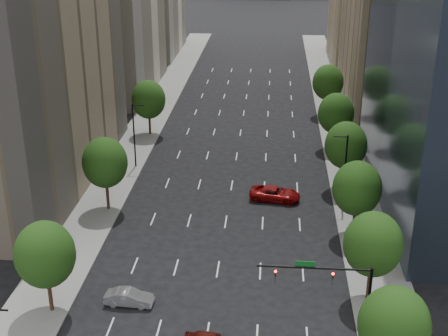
# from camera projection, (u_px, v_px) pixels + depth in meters

# --- Properties ---
(sidewalk_left) EXTENTS (6.00, 200.00, 0.15)m
(sidewalk_left) POSITION_uv_depth(u_px,v_px,m) (113.00, 181.00, 80.97)
(sidewalk_left) COLOR slate
(sidewalk_left) RESTS_ON ground
(sidewalk_right) EXTENTS (6.00, 200.00, 0.15)m
(sidewalk_right) POSITION_uv_depth(u_px,v_px,m) (354.00, 189.00, 78.69)
(sidewalk_right) COLOR slate
(sidewalk_right) RESTS_ON ground
(filler_left) EXTENTS (14.00, 26.00, 18.00)m
(filler_left) POSITION_uv_depth(u_px,v_px,m) (149.00, 15.00, 147.97)
(filler_left) COLOR beige
(filler_left) RESTS_ON ground
(parking_tan_right) EXTENTS (14.00, 30.00, 30.00)m
(parking_tan_right) POSITION_uv_depth(u_px,v_px,m) (391.00, 17.00, 108.90)
(parking_tan_right) COLOR #8C7759
(parking_tan_right) RESTS_ON ground
(filler_right) EXTENTS (14.00, 26.00, 16.00)m
(filler_right) POSITION_uv_depth(u_px,v_px,m) (364.00, 24.00, 141.92)
(filler_right) COLOR #8C7759
(filler_right) RESTS_ON ground
(tree_right_0) EXTENTS (5.20, 5.20, 8.39)m
(tree_right_0) POSITION_uv_depth(u_px,v_px,m) (394.00, 326.00, 44.60)
(tree_right_0) COLOR #382316
(tree_right_0) RESTS_ON ground
(tree_right_1) EXTENTS (5.20, 5.20, 8.75)m
(tree_right_1) POSITION_uv_depth(u_px,v_px,m) (373.00, 244.00, 54.56)
(tree_right_1) COLOR #382316
(tree_right_1) RESTS_ON ground
(tree_right_2) EXTENTS (5.20, 5.20, 8.61)m
(tree_right_2) POSITION_uv_depth(u_px,v_px,m) (357.00, 188.00, 65.63)
(tree_right_2) COLOR #382316
(tree_right_2) RESTS_ON ground
(tree_right_3) EXTENTS (5.20, 5.20, 8.89)m
(tree_right_3) POSITION_uv_depth(u_px,v_px,m) (346.00, 145.00, 76.54)
(tree_right_3) COLOR #382316
(tree_right_3) RESTS_ON ground
(tree_right_4) EXTENTS (5.20, 5.20, 8.46)m
(tree_right_4) POSITION_uv_depth(u_px,v_px,m) (336.00, 114.00, 89.56)
(tree_right_4) COLOR #382316
(tree_right_4) RESTS_ON ground
(tree_right_5) EXTENTS (5.20, 5.20, 8.75)m
(tree_right_5) POSITION_uv_depth(u_px,v_px,m) (328.00, 82.00, 104.13)
(tree_right_5) COLOR #382316
(tree_right_5) RESTS_ON ground
(tree_left_0) EXTENTS (5.20, 5.20, 8.75)m
(tree_left_0) POSITION_uv_depth(u_px,v_px,m) (45.00, 255.00, 52.95)
(tree_left_0) COLOR #382316
(tree_left_0) RESTS_ON ground
(tree_left_1) EXTENTS (5.20, 5.20, 8.97)m
(tree_left_1) POSITION_uv_depth(u_px,v_px,m) (105.00, 163.00, 71.22)
(tree_left_1) COLOR #382316
(tree_left_1) RESTS_ON ground
(tree_left_2) EXTENTS (5.20, 5.20, 8.68)m
(tree_left_2) POSITION_uv_depth(u_px,v_px,m) (149.00, 100.00, 95.21)
(tree_left_2) COLOR #382316
(tree_left_2) RESTS_ON ground
(streetlight_rn) EXTENTS (1.70, 0.20, 9.00)m
(streetlight_rn) POSITION_uv_depth(u_px,v_px,m) (345.00, 169.00, 72.39)
(streetlight_rn) COLOR black
(streetlight_rn) RESTS_ON ground
(streetlight_ln) EXTENTS (1.70, 0.20, 9.00)m
(streetlight_ln) POSITION_uv_depth(u_px,v_px,m) (134.00, 134.00, 83.55)
(streetlight_ln) COLOR black
(streetlight_ln) RESTS_ON ground
(traffic_signal) EXTENTS (9.12, 0.40, 7.38)m
(traffic_signal) POSITION_uv_depth(u_px,v_px,m) (339.00, 287.00, 49.53)
(traffic_signal) COLOR black
(traffic_signal) RESTS_ON ground
(car_silver) EXTENTS (4.46, 1.76, 1.45)m
(car_silver) POSITION_uv_depth(u_px,v_px,m) (129.00, 298.00, 55.82)
(car_silver) COLOR gray
(car_silver) RESTS_ON ground
(car_red_far) EXTENTS (6.42, 3.61, 1.69)m
(car_red_far) POSITION_uv_depth(u_px,v_px,m) (275.00, 194.00, 75.56)
(car_red_far) COLOR maroon
(car_red_far) RESTS_ON ground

